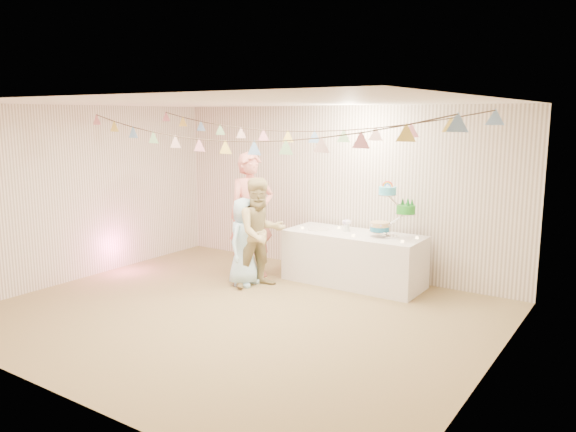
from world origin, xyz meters
The scene contains 24 objects.
floor centered at (0.00, 0.00, 0.00)m, with size 6.00×6.00×0.00m, color olive.
ceiling centered at (0.00, 0.00, 2.60)m, with size 6.00×6.00×0.00m, color silver.
back_wall centered at (0.00, 2.50, 1.30)m, with size 6.00×6.00×0.00m, color white.
front_wall centered at (0.00, -2.50, 1.30)m, with size 6.00×6.00×0.00m, color white.
left_wall centered at (-3.00, 0.00, 1.30)m, with size 5.00×5.00×0.00m, color white.
right_wall centered at (3.00, 0.00, 1.30)m, with size 5.00×5.00×0.00m, color white.
table centered at (0.58, 1.97, 0.38)m, with size 2.03×0.81×0.76m, color silver.
cake_stand centered at (1.13, 2.02, 1.12)m, with size 0.66×0.39×0.74m, color silver, non-canonical shape.
cake_bottom centered at (0.98, 1.96, 0.84)m, with size 0.31×0.31×0.15m, color teal, non-canonical shape.
cake_middle centered at (1.31, 2.11, 1.11)m, with size 0.27×0.27×0.22m, color #1E8C22, non-canonical shape.
cake_top_tier centered at (1.07, 1.99, 1.38)m, with size 0.25×0.25×0.19m, color #4AC5E9, non-canonical shape.
platter centered at (0.00, 1.92, 0.76)m, with size 0.32×0.32×0.02m, color white.
posy centered at (0.43, 2.02, 0.84)m, with size 0.15×0.15×0.18m, color white, non-canonical shape.
person_adult_a centered at (-0.89, 1.43, 0.95)m, with size 0.70×0.46×1.91m, color #CC776A.
person_adult_b centered at (-0.47, 1.10, 0.79)m, with size 0.77×0.60×1.59m, color tan.
person_child centered at (-0.72, 1.04, 0.64)m, with size 0.63×0.41×1.29m, color #B4E6FF.
bunting_back centered at (0.00, 1.10, 2.35)m, with size 5.60×1.10×0.40m, color pink, non-canonical shape.
bunting_front centered at (0.00, -0.20, 2.32)m, with size 5.60×0.90×0.36m, color #72A5E5, non-canonical shape.
tealight_0 centered at (-0.22, 1.82, 0.77)m, with size 0.04×0.04×0.03m, color #FFD88C.
tealight_1 centered at (0.23, 2.15, 0.77)m, with size 0.04×0.04×0.03m, color #FFD88C.
tealight_2 centered at (0.68, 1.75, 0.77)m, with size 0.04×0.04×0.03m, color #FFD88C.
tealight_3 centered at (0.93, 2.19, 0.77)m, with size 0.04×0.04×0.03m, color #FFD88C.
tealight_4 centered at (1.40, 1.79, 0.77)m, with size 0.04×0.04×0.03m, color #FFD88C.
tealight_5 centered at (1.48, 2.12, 0.77)m, with size 0.04×0.04×0.03m, color #FFD88C.
Camera 1 is at (4.22, -5.22, 2.45)m, focal length 35.00 mm.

